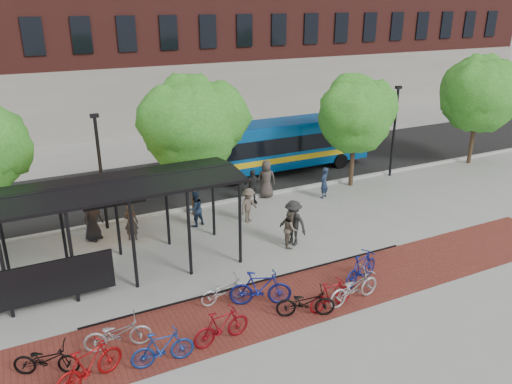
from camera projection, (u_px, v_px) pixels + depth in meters
name	position (u px, v px, depth m)	size (l,w,h in m)	color
ground	(285.00, 229.00, 22.04)	(160.00, 160.00, 0.00)	#9E9E99
asphalt_street	(216.00, 176.00, 28.73)	(160.00, 8.00, 0.01)	black
curb	(246.00, 198.00, 25.37)	(160.00, 0.25, 0.12)	#B7B7B2
brick_strip	(306.00, 296.00, 17.03)	(24.00, 3.00, 0.01)	maroon
bike_rack_rail	(260.00, 293.00, 17.25)	(12.00, 0.05, 0.95)	black
bus_shelter	(88.00, 200.00, 17.19)	(10.60, 3.07, 3.60)	black
tree_b	(192.00, 121.00, 22.04)	(5.15, 4.20, 6.47)	#382619
tree_c	(356.00, 111.00, 25.91)	(4.66, 3.80, 5.92)	#382619
tree_d	(480.00, 90.00, 29.51)	(5.39, 4.40, 6.55)	#382619
lamp_post_left	(101.00, 169.00, 21.16)	(0.35, 0.20, 5.12)	black
lamp_post_right	(394.00, 129.00, 27.80)	(0.35, 0.20, 5.12)	black
bus	(280.00, 143.00, 29.02)	(10.97, 2.67, 2.96)	#084C98
bike_0	(46.00, 359.00, 13.35)	(0.62, 1.77, 0.93)	black
bike_1	(89.00, 366.00, 12.92)	(0.56, 1.99, 1.20)	#9E0E0F
bike_2	(118.00, 333.00, 14.32)	(0.67, 1.93, 1.01)	#98989A
bike_3	(163.00, 348.00, 13.68)	(0.50, 1.77, 1.07)	navy
bike_5	(221.00, 326.00, 14.57)	(0.51, 1.82, 1.09)	maroon
bike_6	(224.00, 290.00, 16.57)	(0.59, 1.69, 0.89)	silver
bike_7	(260.00, 288.00, 16.35)	(0.58, 2.06, 1.24)	navy
bike_8	(305.00, 302.00, 15.81)	(0.66, 1.89, 0.99)	black
bike_9	(331.00, 295.00, 16.19)	(0.48, 1.70, 1.02)	maroon
bike_10	(354.00, 287.00, 16.55)	(0.73, 2.08, 1.10)	#AFAFB1
bike_11	(361.00, 268.00, 17.65)	(0.55, 1.94, 1.17)	navy
pedestrian_0	(92.00, 218.00, 20.75)	(0.96, 0.63, 1.97)	black
pedestrian_1	(131.00, 222.00, 20.78)	(0.58, 0.38, 1.60)	#38302D
pedestrian_2	(195.00, 209.00, 22.09)	(0.80, 0.62, 1.65)	#1C2B42
pedestrian_3	(249.00, 205.00, 22.49)	(1.04, 0.60, 1.61)	brown
pedestrian_4	(252.00, 187.00, 24.56)	(1.03, 0.43, 1.75)	#292929
pedestrian_6	(266.00, 179.00, 25.31)	(0.95, 0.62, 1.94)	#423935
pedestrian_7	(324.00, 183.00, 25.29)	(0.59, 0.39, 1.62)	#1E2B46
pedestrian_8	(290.00, 228.00, 20.26)	(0.76, 0.59, 1.57)	brown
pedestrian_9	(293.00, 223.00, 20.33)	(1.25, 0.72, 1.94)	#242424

